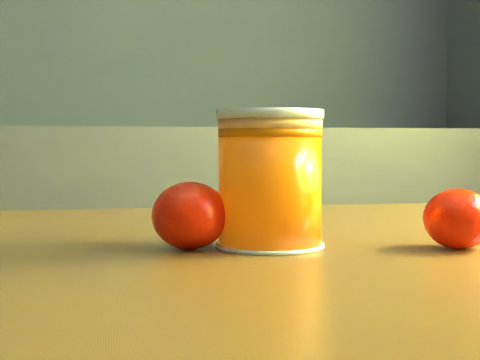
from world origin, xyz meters
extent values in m
cube|color=brown|center=(0.80, 0.24, 0.75)|extent=(1.04, 0.74, 0.04)
cylinder|color=#F76004|center=(0.76, 0.23, 0.82)|extent=(0.09, 0.09, 0.10)
cylinder|color=#FFB268|center=(0.76, 0.23, 0.88)|extent=(0.09, 0.09, 0.01)
cylinder|color=silver|center=(0.76, 0.23, 0.88)|extent=(0.09, 0.09, 0.01)
ellipsoid|color=#FF1F05|center=(0.69, 0.24, 0.80)|extent=(0.08, 0.08, 0.06)
ellipsoid|color=#FF1F05|center=(0.91, 0.19, 0.80)|extent=(0.06, 0.06, 0.05)
camera|label=1|loc=(0.62, -0.30, 0.86)|focal=50.00mm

